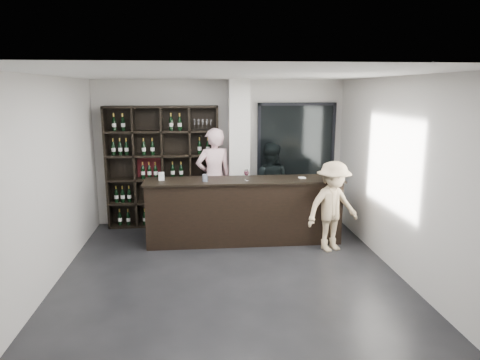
{
  "coord_description": "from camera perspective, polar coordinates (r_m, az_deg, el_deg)",
  "views": [
    {
      "loc": [
        -0.4,
        -5.87,
        2.7
      ],
      "look_at": [
        0.25,
        1.1,
        1.22
      ],
      "focal_mm": 32.0,
      "sensor_mm": 36.0,
      "label": 1
    }
  ],
  "objects": [
    {
      "name": "taster_pink",
      "position": [
        8.45,
        -3.48,
        0.25
      ],
      "size": [
        0.82,
        0.64,
        1.98
      ],
      "primitive_type": "imported",
      "rotation": [
        0.0,
        0.0,
        3.4
      ],
      "color": "#FFCCD4",
      "rests_on": "floor"
    },
    {
      "name": "glass_panel",
      "position": [
        8.88,
        7.47,
        3.42
      ],
      "size": [
        1.6,
        0.08,
        2.1
      ],
      "color": "black",
      "rests_on": "floor"
    },
    {
      "name": "wine_shelf",
      "position": [
        8.6,
        -10.21,
        1.71
      ],
      "size": [
        2.2,
        0.35,
        2.4
      ],
      "primitive_type": null,
      "color": "black",
      "rests_on": "floor"
    },
    {
      "name": "wine_glass",
      "position": [
        7.41,
        0.87,
        0.75
      ],
      "size": [
        0.1,
        0.1,
        0.22
      ],
      "primitive_type": null,
      "rotation": [
        0.0,
        0.0,
        -0.14
      ],
      "color": "white",
      "rests_on": "tasting_counter"
    },
    {
      "name": "customer",
      "position": [
        7.39,
        12.26,
        -3.48
      ],
      "size": [
        1.13,
        0.88,
        1.54
      ],
      "primitive_type": "imported",
      "rotation": [
        0.0,
        0.0,
        0.35
      ],
      "color": "tan",
      "rests_on": "floor"
    },
    {
      "name": "napkin_stack",
      "position": [
        7.71,
        8.28,
        0.29
      ],
      "size": [
        0.12,
        0.12,
        0.02
      ],
      "primitive_type": "cube",
      "rotation": [
        0.0,
        0.0,
        0.11
      ],
      "color": "white",
      "rests_on": "tasting_counter"
    },
    {
      "name": "floor",
      "position": [
        6.48,
        -1.29,
        -12.75
      ],
      "size": [
        5.0,
        5.5,
        0.01
      ],
      "primitive_type": "cube",
      "color": "black",
      "rests_on": "ground"
    },
    {
      "name": "taster_black",
      "position": [
        8.53,
        3.95,
        -0.66
      ],
      "size": [
        0.98,
        0.86,
        1.69
      ],
      "primitive_type": "imported",
      "rotation": [
        0.0,
        0.0,
        2.82
      ],
      "color": "black",
      "rests_on": "floor"
    },
    {
      "name": "spit_cup",
      "position": [
        7.38,
        -4.68,
        0.28
      ],
      "size": [
        0.1,
        0.1,
        0.12
      ],
      "primitive_type": "cylinder",
      "rotation": [
        0.0,
        0.0,
        0.14
      ],
      "color": "#9FAEC7",
      "rests_on": "tasting_counter"
    },
    {
      "name": "structural_column",
      "position": [
        8.47,
        -0.15,
        3.45
      ],
      "size": [
        0.4,
        0.4,
        2.9
      ],
      "primitive_type": "cube",
      "color": "silver",
      "rests_on": "floor"
    },
    {
      "name": "card_stand",
      "position": [
        7.55,
        -10.43,
        0.47
      ],
      "size": [
        0.1,
        0.06,
        0.15
      ],
      "primitive_type": "cube",
      "rotation": [
        0.0,
        0.0,
        0.1
      ],
      "color": "white",
      "rests_on": "tasting_counter"
    },
    {
      "name": "tasting_counter",
      "position": [
        7.67,
        0.53,
        -4.12
      ],
      "size": [
        3.49,
        0.72,
        1.15
      ],
      "rotation": [
        0.0,
        0.0,
        -0.0
      ],
      "color": "black",
      "rests_on": "floor"
    }
  ]
}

